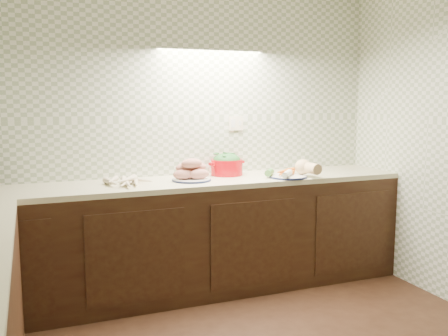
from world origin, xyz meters
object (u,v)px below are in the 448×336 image
object	(u,v)px
sweet_potato_plate	(191,173)
veg_plate	(295,171)
onion_bowl	(188,172)
dutch_oven	(227,164)
parsnip_pile	(121,182)

from	to	relation	value
sweet_potato_plate	veg_plate	bearing A→B (deg)	-9.30
onion_bowl	dutch_oven	xyz separation A→B (m)	(0.34, 0.02, 0.04)
sweet_potato_plate	onion_bowl	distance (m)	0.14
onion_bowl	veg_plate	world-z (taller)	veg_plate
onion_bowl	dutch_oven	distance (m)	0.35
parsnip_pile	dutch_oven	xyz separation A→B (m)	(0.91, 0.18, 0.06)
dutch_oven	veg_plate	world-z (taller)	dutch_oven
sweet_potato_plate	dutch_oven	world-z (taller)	dutch_oven
parsnip_pile	onion_bowl	distance (m)	0.59
onion_bowl	dutch_oven	size ratio (longest dim) A/B	0.47
parsnip_pile	sweet_potato_plate	bearing A→B (deg)	2.58
dutch_oven	onion_bowl	bearing A→B (deg)	171.37
parsnip_pile	sweet_potato_plate	distance (m)	0.55
parsnip_pile	sweet_potato_plate	world-z (taller)	sweet_potato_plate
onion_bowl	dutch_oven	world-z (taller)	dutch_oven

